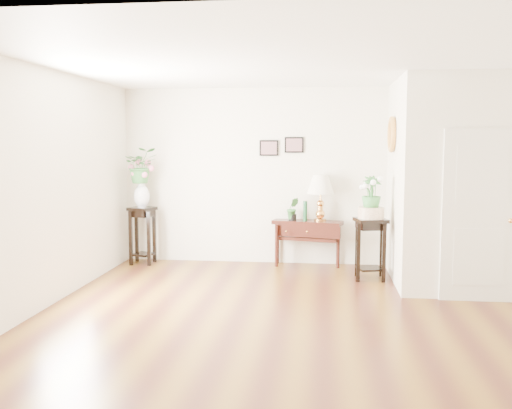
% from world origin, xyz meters
% --- Properties ---
extents(floor, '(6.00, 5.50, 0.02)m').
position_xyz_m(floor, '(0.00, 0.00, 0.00)').
color(floor, brown).
rests_on(floor, ground).
extents(ceiling, '(6.00, 5.50, 0.02)m').
position_xyz_m(ceiling, '(0.00, 0.00, 2.80)').
color(ceiling, white).
rests_on(ceiling, ground).
extents(wall_back, '(6.00, 0.02, 2.80)m').
position_xyz_m(wall_back, '(0.00, 2.75, 1.40)').
color(wall_back, beige).
rests_on(wall_back, ground).
extents(wall_front, '(6.00, 0.02, 2.80)m').
position_xyz_m(wall_front, '(0.00, -2.75, 1.40)').
color(wall_front, beige).
rests_on(wall_front, ground).
extents(wall_left, '(0.02, 5.50, 2.80)m').
position_xyz_m(wall_left, '(-3.00, 0.00, 1.40)').
color(wall_left, beige).
rests_on(wall_left, ground).
extents(partition, '(1.80, 1.95, 2.80)m').
position_xyz_m(partition, '(2.10, 1.77, 1.40)').
color(partition, beige).
rests_on(partition, floor).
extents(door, '(0.90, 0.05, 2.10)m').
position_xyz_m(door, '(2.10, 0.78, 1.05)').
color(door, silver).
rests_on(door, floor).
extents(art_print_left, '(0.30, 0.02, 0.25)m').
position_xyz_m(art_print_left, '(-0.65, 2.73, 1.85)').
color(art_print_left, black).
rests_on(art_print_left, wall_back).
extents(art_print_right, '(0.30, 0.02, 0.25)m').
position_xyz_m(art_print_right, '(-0.25, 2.73, 1.90)').
color(art_print_right, black).
rests_on(art_print_right, wall_back).
extents(wall_ornament, '(0.07, 0.51, 0.51)m').
position_xyz_m(wall_ornament, '(1.16, 1.90, 2.05)').
color(wall_ornament, '#D58D41').
rests_on(wall_ornament, partition).
extents(console_table, '(1.13, 0.59, 0.72)m').
position_xyz_m(console_table, '(-0.02, 2.57, 0.36)').
color(console_table, black).
rests_on(console_table, floor).
extents(table_lamp, '(0.52, 0.52, 0.73)m').
position_xyz_m(table_lamp, '(0.17, 2.57, 1.07)').
color(table_lamp, '#DF9847').
rests_on(table_lamp, console_table).
extents(green_vase, '(0.07, 0.07, 0.31)m').
position_xyz_m(green_vase, '(-0.06, 2.57, 0.89)').
color(green_vase, '#174927').
rests_on(green_vase, console_table).
extents(potted_plant, '(0.22, 0.19, 0.34)m').
position_xyz_m(potted_plant, '(-0.26, 2.57, 0.89)').
color(potted_plant, '#357B36').
rests_on(potted_plant, console_table).
extents(plant_stand_a, '(0.45, 0.45, 0.91)m').
position_xyz_m(plant_stand_a, '(-2.65, 2.42, 0.46)').
color(plant_stand_a, black).
rests_on(plant_stand_a, floor).
extents(porcelain_vase, '(0.29, 0.29, 0.43)m').
position_xyz_m(porcelain_vase, '(-2.65, 2.42, 1.14)').
color(porcelain_vase, white).
rests_on(porcelain_vase, plant_stand_a).
extents(lily_arrangement, '(0.64, 0.60, 0.56)m').
position_xyz_m(lily_arrangement, '(-2.65, 2.42, 1.59)').
color(lily_arrangement, '#357B36').
rests_on(lily_arrangement, porcelain_vase).
extents(plant_stand_b, '(0.50, 0.50, 0.87)m').
position_xyz_m(plant_stand_b, '(0.89, 1.77, 0.44)').
color(plant_stand_b, black).
rests_on(plant_stand_b, floor).
extents(ceramic_bowl, '(0.42, 0.42, 0.16)m').
position_xyz_m(ceramic_bowl, '(0.89, 1.77, 0.95)').
color(ceramic_bowl, beige).
rests_on(ceramic_bowl, plant_stand_b).
extents(narcissus, '(0.32, 0.32, 0.48)m').
position_xyz_m(narcissus, '(0.89, 1.77, 1.23)').
color(narcissus, '#357B36').
rests_on(narcissus, ceramic_bowl).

